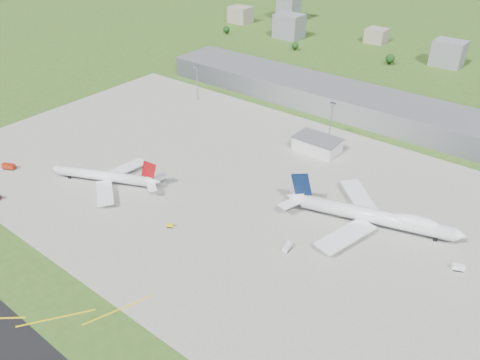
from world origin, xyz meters
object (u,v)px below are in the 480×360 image
Objects in this scene: tug_yellow at (170,226)px; van_white_far at (458,268)px; airliner_red_twin at (107,176)px; airliner_blue_quad at (375,217)px; fire_truck at (9,167)px; van_white_near at (287,247)px.

van_white_far is at bearing -2.04° from tug_yellow.
airliner_red_twin is 0.74× the size of airliner_blue_quad.
airliner_blue_quad is 199.17m from fire_truck.
fire_truck is 165.69m from van_white_near.
van_white_near is (-22.55, -38.43, -4.56)m from airliner_blue_quad.
tug_yellow is at bearing 105.38° from van_white_near.
airliner_blue_quad reaches higher than tug_yellow.
fire_truck reaches higher than van_white_near.
airliner_red_twin is 53.74m from tug_yellow.
airliner_red_twin is at bearing -0.80° from fire_truck.
fire_truck is 1.32× the size of van_white_near.
airliner_red_twin is at bearing 172.11° from van_white_far.
airliner_blue_quad is (127.65, 52.36, 1.35)m from airliner_red_twin.
airliner_red_twin is at bearing -173.46° from airliner_blue_quad.
airliner_red_twin is at bearing 146.56° from tug_yellow.
airliner_red_twin is 61.24m from fire_truck.
airliner_blue_quad is 94.81m from tug_yellow.
tug_yellow is 0.67× the size of van_white_far.
tug_yellow is 126.07m from van_white_far.
fire_truck reaches higher than van_white_far.
van_white_far is (114.47, 52.83, 0.44)m from tug_yellow.
van_white_near is at bearing 163.26° from airliner_red_twin.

